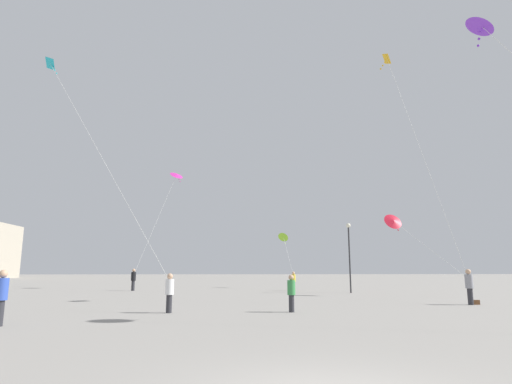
# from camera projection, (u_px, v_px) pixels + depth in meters

# --- Properties ---
(person_in_grey) EXTENTS (0.40, 0.40, 1.82)m
(person_in_grey) POSITION_uv_depth(u_px,v_px,m) (469.00, 285.00, 22.00)
(person_in_grey) COLOR #2D2D33
(person_in_grey) RESTS_ON ground_plane
(person_in_black) EXTENTS (0.40, 0.40, 1.85)m
(person_in_black) POSITION_uv_depth(u_px,v_px,m) (133.00, 279.00, 36.19)
(person_in_black) COLOR #2D2D33
(person_in_black) RESTS_ON ground_plane
(person_in_yellow) EXTENTS (0.35, 0.35, 1.62)m
(person_in_yellow) POSITION_uv_depth(u_px,v_px,m) (293.00, 280.00, 35.90)
(person_in_yellow) COLOR #2D2D33
(person_in_yellow) RESTS_ON ground_plane
(person_in_blue) EXTENTS (0.39, 0.39, 1.80)m
(person_in_blue) POSITION_uv_depth(u_px,v_px,m) (1.00, 295.00, 13.79)
(person_in_blue) COLOR #2D2D33
(person_in_blue) RESTS_ON ground_plane
(person_in_green) EXTENTS (0.34, 0.34, 1.58)m
(person_in_green) POSITION_uv_depth(u_px,v_px,m) (291.00, 291.00, 18.24)
(person_in_green) COLOR #2D2D33
(person_in_green) RESTS_ON ground_plane
(person_in_white) EXTENTS (0.36, 0.36, 1.64)m
(person_in_white) POSITION_uv_depth(u_px,v_px,m) (169.00, 291.00, 17.95)
(person_in_white) COLOR #2D2D33
(person_in_white) RESTS_ON ground_plane
(kite_crimson_diamond) EXTENTS (1.66, 8.00, 4.49)m
(kite_crimson_diamond) POSITION_uv_depth(u_px,v_px,m) (394.00, 221.00, 30.03)
(kite_crimson_diamond) COLOR red
(kite_magenta_diamond) EXTENTS (3.66, 5.12, 10.27)m
(kite_magenta_diamond) POSITION_uv_depth(u_px,v_px,m) (176.00, 175.00, 42.29)
(kite_magenta_diamond) COLOR #D12899
(kite_lime_diamond) EXTENTS (1.30, 6.90, 4.20)m
(kite_lime_diamond) POSITION_uv_depth(u_px,v_px,m) (283.00, 237.00, 42.79)
(kite_lime_diamond) COLOR #8CD12D
(kite_cyan_delta) EXTENTS (9.18, 6.80, 13.26)m
(kite_cyan_delta) POSITION_uv_depth(u_px,v_px,m) (55.00, 71.00, 25.68)
(kite_cyan_delta) COLOR #1EB2C6
(kite_amber_delta) EXTENTS (3.37, 2.41, 13.60)m
(kite_amber_delta) POSITION_uv_depth(u_px,v_px,m) (390.00, 67.00, 25.98)
(kite_amber_delta) COLOR yellow
(kite_violet_diamond) EXTENTS (5.22, 4.65, 10.20)m
(kite_violet_diamond) POSITION_uv_depth(u_px,v_px,m) (482.00, 27.00, 16.37)
(kite_violet_diamond) COLOR purple
(lamppost_east) EXTENTS (0.36, 0.36, 5.43)m
(lamppost_east) POSITION_uv_depth(u_px,v_px,m) (349.00, 246.00, 33.42)
(lamppost_east) COLOR #2D2D30
(lamppost_east) RESTS_ON ground_plane
(handbag_beside_flyer) EXTENTS (0.33, 0.17, 0.24)m
(handbag_beside_flyer) POSITION_uv_depth(u_px,v_px,m) (476.00, 302.00, 21.95)
(handbag_beside_flyer) COLOR brown
(handbag_beside_flyer) RESTS_ON ground_plane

